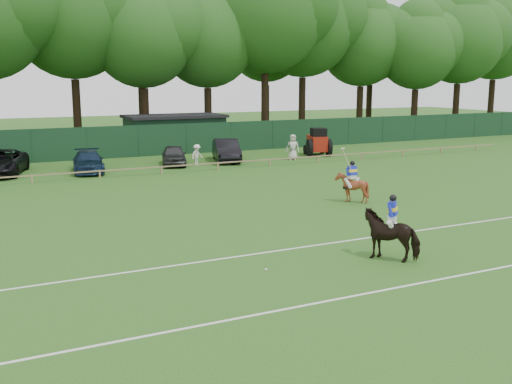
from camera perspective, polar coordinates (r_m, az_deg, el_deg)
ground at (r=22.96m, az=2.20°, el=-4.81°), size 160.00×160.00×0.00m
horse_dark at (r=21.28m, az=12.78°, el=-3.95°), size 2.03×2.14×1.71m
horse_chestnut at (r=30.49m, az=9.10°, el=0.45°), size 1.26×1.41×1.52m
suv_black at (r=41.91m, az=-23.15°, el=2.60°), size 4.15×6.30×1.61m
sedan_navy at (r=41.26m, az=-15.69°, el=2.79°), size 2.63×4.99×1.38m
hatch_grey at (r=43.31m, az=-7.83°, el=3.49°), size 2.83×4.47×1.42m
estate_black at (r=44.98m, az=-2.83°, el=3.99°), size 3.11×5.28×1.65m
spectator_left at (r=42.95m, az=-5.64°, el=3.54°), size 1.12×0.92×1.51m
spectator_mid at (r=45.73m, az=3.47°, el=4.17°), size 1.09×0.60×1.75m
spectator_right at (r=45.76m, az=3.53°, el=4.29°), size 1.12×0.98×1.94m
rider_dark at (r=21.11m, az=12.90°, el=-1.96°), size 0.80×0.72×1.41m
rider_chestnut at (r=30.36m, az=9.14°, el=1.76°), size 0.94×0.58×2.05m
polo_ball at (r=19.65m, az=0.97°, el=-7.39°), size 0.09×0.09×0.09m
pitch_lines at (r=20.09m, az=7.00°, el=-7.18°), size 60.00×5.10×0.01m
pitch_rail at (r=39.31m, az=-10.39°, el=2.27°), size 62.10×0.10×0.50m
perimeter_fence at (r=47.87m, az=-13.42°, el=4.64°), size 92.08×0.08×2.50m
utility_shed at (r=52.33m, az=-7.74°, el=5.66°), size 8.40×4.40×3.04m
tree_row at (r=56.20m, az=-13.22°, el=4.25°), size 96.00×12.00×21.00m
tractor at (r=48.45m, az=5.88°, el=4.72°), size 2.47×3.05×2.23m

